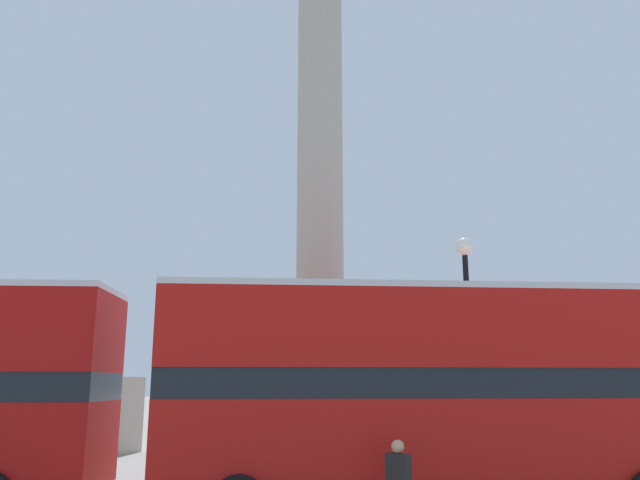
{
  "coord_description": "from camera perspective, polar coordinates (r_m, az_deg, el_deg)",
  "views": [
    {
      "loc": [
        0.13,
        -19.42,
        2.51
      ],
      "look_at": [
        0.0,
        0.0,
        6.97
      ],
      "focal_mm": 35.0,
      "sensor_mm": 36.0,
      "label": 1
    }
  ],
  "objects": [
    {
      "name": "ground_plane",
      "position": [
        19.59,
        0.0,
        -20.29
      ],
      "size": [
        200.0,
        200.0,
        0.0
      ],
      "primitive_type": "plane",
      "color": "gray"
    },
    {
      "name": "monument_column",
      "position": [
        19.77,
        0.0,
        -2.21
      ],
      "size": [
        5.36,
        5.36,
        21.43
      ],
      "color": "#ADA593",
      "rests_on": "ground_plane"
    },
    {
      "name": "bus_a",
      "position": [
        12.94,
        9.96,
        -13.16
      ],
      "size": [
        10.67,
        3.5,
        4.38
      ],
      "rotation": [
        0.0,
        0.0,
        0.09
      ],
      "color": "#B7140F",
      "rests_on": "ground_plane"
    },
    {
      "name": "equestrian_statue",
      "position": [
        25.52,
        -21.32,
        -14.04
      ],
      "size": [
        4.66,
        4.02,
        6.04
      ],
      "rotation": [
        0.0,
        0.0,
        -0.37
      ],
      "color": "#ADA593",
      "rests_on": "ground_plane"
    },
    {
      "name": "street_lamp",
      "position": [
        15.93,
        13.48,
        -8.59
      ],
      "size": [
        0.46,
        0.46,
        6.11
      ],
      "color": "black",
      "rests_on": "ground_plane"
    }
  ]
}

